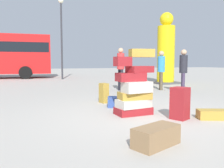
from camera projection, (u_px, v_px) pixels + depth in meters
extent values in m
plane|color=#ADA89E|center=(140.00, 115.00, 5.11)|extent=(80.00, 80.00, 0.00)
cube|color=maroon|center=(133.00, 111.00, 5.20)|extent=(0.80, 0.47, 0.16)
cube|color=beige|center=(133.00, 103.00, 5.16)|extent=(0.78, 0.49, 0.18)
cube|color=#B28C33|center=(135.00, 96.00, 5.19)|extent=(0.74, 0.46, 0.16)
cube|color=beige|center=(137.00, 87.00, 5.08)|extent=(0.65, 0.40, 0.24)
cube|color=maroon|center=(131.00, 77.00, 5.15)|extent=(0.63, 0.36, 0.19)
cube|color=maroon|center=(140.00, 69.00, 5.26)|extent=(0.64, 0.45, 0.15)
cube|color=maroon|center=(123.00, 61.00, 5.01)|extent=(0.39, 0.25, 0.21)
cube|color=#B28C33|center=(142.00, 53.00, 5.46)|extent=(0.61, 0.42, 0.19)
cube|color=#B28C33|center=(217.00, 114.00, 4.76)|extent=(0.82, 0.59, 0.19)
cube|color=#334F99|center=(120.00, 102.00, 6.08)|extent=(0.77, 0.63, 0.26)
cube|color=olive|center=(156.00, 136.00, 3.22)|extent=(0.78, 0.55, 0.28)
cube|color=#B28C33|center=(104.00, 93.00, 6.67)|extent=(0.23, 0.31, 0.57)
cube|color=maroon|center=(180.00, 103.00, 4.74)|extent=(0.40, 0.41, 0.66)
cylinder|color=#3F334C|center=(183.00, 83.00, 9.04)|extent=(0.12, 0.12, 0.76)
cylinder|color=#3F334C|center=(183.00, 83.00, 8.83)|extent=(0.12, 0.12, 0.76)
cylinder|color=#26262D|center=(183.00, 64.00, 8.87)|extent=(0.30, 0.30, 0.68)
sphere|color=tan|center=(184.00, 52.00, 8.83)|extent=(0.22, 0.22, 0.22)
cylinder|color=brown|center=(161.00, 81.00, 9.93)|extent=(0.12, 0.12, 0.76)
cylinder|color=brown|center=(161.00, 81.00, 9.71)|extent=(0.12, 0.12, 0.76)
cylinder|color=#338CCC|center=(161.00, 64.00, 9.75)|extent=(0.30, 0.30, 0.66)
sphere|color=tan|center=(161.00, 54.00, 9.71)|extent=(0.22, 0.22, 0.22)
cylinder|color=black|center=(119.00, 80.00, 9.61)|extent=(0.12, 0.12, 0.89)
cylinder|color=black|center=(122.00, 80.00, 9.41)|extent=(0.12, 0.12, 0.89)
cylinder|color=red|center=(121.00, 61.00, 9.44)|extent=(0.30, 0.30, 0.65)
sphere|color=tan|center=(121.00, 51.00, 9.40)|extent=(0.22, 0.22, 0.22)
cylinder|color=yellow|center=(166.00, 55.00, 12.69)|extent=(0.94, 0.94, 3.13)
sphere|color=yellow|center=(167.00, 19.00, 12.51)|extent=(0.73, 0.73, 0.73)
cube|color=#4C4C4C|center=(165.00, 83.00, 12.83)|extent=(1.31, 1.31, 0.10)
cylinder|color=black|center=(28.00, 71.00, 18.65)|extent=(0.92, 0.33, 0.90)
cylinder|color=black|center=(26.00, 73.00, 16.27)|extent=(0.92, 0.33, 0.90)
cylinder|color=#333338|center=(62.00, 41.00, 15.85)|extent=(0.12, 0.12, 5.20)
sphere|color=#F2F2CC|center=(61.00, 1.00, 15.59)|extent=(0.36, 0.36, 0.36)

